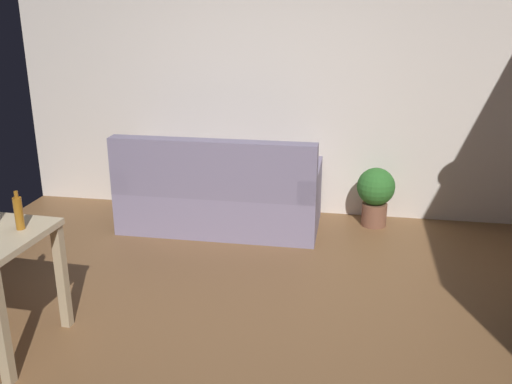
% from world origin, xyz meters
% --- Properties ---
extents(ground_plane, '(5.20, 4.40, 0.02)m').
position_xyz_m(ground_plane, '(0.00, 0.00, -0.01)').
color(ground_plane, brown).
extents(wall_rear, '(5.20, 0.10, 2.70)m').
position_xyz_m(wall_rear, '(0.00, 2.20, 1.35)').
color(wall_rear, silver).
rests_on(wall_rear, ground_plane).
extents(couch, '(1.85, 0.84, 0.92)m').
position_xyz_m(couch, '(-0.43, 1.59, 0.31)').
color(couch, gray).
rests_on(couch, ground_plane).
extents(potted_plant, '(0.36, 0.36, 0.57)m').
position_xyz_m(potted_plant, '(1.01, 1.90, 0.33)').
color(potted_plant, brown).
rests_on(potted_plant, ground_plane).
extents(bottle_amber, '(0.05, 0.05, 0.24)m').
position_xyz_m(bottle_amber, '(-1.17, -0.46, 0.86)').
color(bottle_amber, '#9E6019').
rests_on(bottle_amber, desk).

